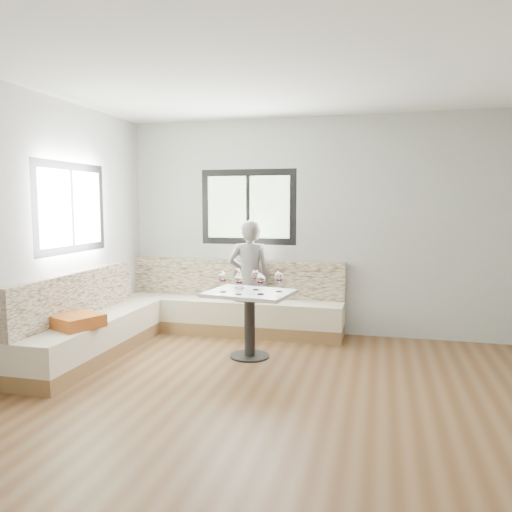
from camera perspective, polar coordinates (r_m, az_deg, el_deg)
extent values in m
cube|color=brown|center=(4.38, 2.22, -16.84)|extent=(5.00, 5.00, 0.01)
cube|color=white|center=(4.18, 2.39, 21.25)|extent=(5.00, 5.00, 0.01)
cube|color=#B7B7B2|center=(6.51, 6.81, 3.36)|extent=(5.00, 0.01, 2.80)
cube|color=#B7B7B2|center=(1.70, -15.30, -4.58)|extent=(5.00, 0.01, 2.80)
cube|color=#B7B7B2|center=(5.17, -25.96, 2.08)|extent=(0.01, 5.00, 2.80)
cube|color=black|center=(6.67, -0.90, 5.61)|extent=(1.30, 0.02, 1.00)
cube|color=black|center=(5.87, -20.34, 5.17)|extent=(0.02, 1.30, 1.00)
cube|color=olive|center=(6.65, -2.73, -8.07)|extent=(2.90, 0.55, 0.16)
cube|color=beige|center=(6.60, -2.74, -6.17)|extent=(2.90, 0.55, 0.29)
cube|color=#F2E4C4|center=(6.72, -2.26, -2.51)|extent=(2.90, 0.14, 0.50)
cube|color=olive|center=(5.89, -18.02, -10.24)|extent=(0.55, 2.25, 0.16)
cube|color=beige|center=(5.84, -18.10, -8.12)|extent=(0.55, 2.25, 0.29)
cube|color=#F2E4C4|center=(5.86, -19.93, -4.15)|extent=(0.14, 2.25, 0.50)
cube|color=#AD6C24|center=(5.41, -19.80, -7.00)|extent=(0.57, 0.57, 0.13)
cylinder|color=black|center=(5.66, -0.73, -11.35)|extent=(0.44, 0.44, 0.02)
cylinder|color=black|center=(5.57, -0.74, -8.02)|extent=(0.12, 0.12, 0.70)
cube|color=silver|center=(5.49, -0.74, -4.27)|extent=(1.00, 0.83, 0.04)
imported|color=#645E5D|center=(6.42, -0.71, -2.52)|extent=(0.60, 0.45, 1.49)
cylinder|color=white|center=(5.64, -1.81, -3.62)|extent=(0.09, 0.09, 0.03)
sphere|color=black|center=(5.64, -1.66, -3.51)|extent=(0.02, 0.02, 0.02)
sphere|color=black|center=(5.65, -1.89, -3.51)|extent=(0.02, 0.02, 0.02)
sphere|color=black|center=(5.62, -1.83, -3.54)|extent=(0.02, 0.02, 0.02)
cylinder|color=white|center=(5.45, -3.81, -4.11)|extent=(0.07, 0.07, 0.01)
cylinder|color=white|center=(5.44, -3.81, -3.57)|extent=(0.01, 0.01, 0.10)
ellipsoid|color=white|center=(5.43, -3.82, -2.44)|extent=(0.10, 0.10, 0.12)
cylinder|color=#48040B|center=(5.43, -3.82, -2.75)|extent=(0.07, 0.07, 0.03)
cylinder|color=white|center=(5.30, -1.99, -4.39)|extent=(0.07, 0.07, 0.01)
cylinder|color=white|center=(5.29, -1.99, -3.83)|extent=(0.01, 0.01, 0.10)
ellipsoid|color=white|center=(5.28, -2.00, -2.67)|extent=(0.10, 0.10, 0.12)
cylinder|color=#48040B|center=(5.28, -2.00, -2.99)|extent=(0.07, 0.07, 0.03)
cylinder|color=white|center=(5.30, 0.54, -4.38)|extent=(0.07, 0.07, 0.01)
cylinder|color=white|center=(5.29, 0.54, -3.83)|extent=(0.01, 0.01, 0.10)
ellipsoid|color=white|center=(5.28, 0.54, -2.67)|extent=(0.10, 0.10, 0.12)
cylinder|color=#48040B|center=(5.28, 0.54, -2.99)|extent=(0.07, 0.07, 0.03)
cylinder|color=white|center=(5.57, -0.03, -3.87)|extent=(0.07, 0.07, 0.01)
cylinder|color=white|center=(5.56, -0.03, -3.34)|extent=(0.01, 0.01, 0.10)
ellipsoid|color=white|center=(5.55, -0.03, -2.24)|extent=(0.10, 0.10, 0.12)
cylinder|color=#48040B|center=(5.55, -0.03, -2.54)|extent=(0.07, 0.07, 0.03)
cylinder|color=white|center=(5.46, 2.62, -4.08)|extent=(0.07, 0.07, 0.01)
cylinder|color=white|center=(5.45, 2.62, -3.54)|extent=(0.01, 0.01, 0.10)
ellipsoid|color=white|center=(5.44, 2.63, -2.42)|extent=(0.10, 0.10, 0.12)
cylinder|color=#48040B|center=(5.44, 2.63, -2.72)|extent=(0.07, 0.07, 0.03)
cylinder|color=white|center=(5.71, -2.15, -3.63)|extent=(0.07, 0.07, 0.01)
cylinder|color=white|center=(5.70, -2.16, -3.12)|extent=(0.01, 0.01, 0.10)
ellipsoid|color=white|center=(5.69, -2.16, -2.04)|extent=(0.10, 0.10, 0.12)
cylinder|color=#48040B|center=(5.69, -2.16, -2.33)|extent=(0.07, 0.07, 0.03)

